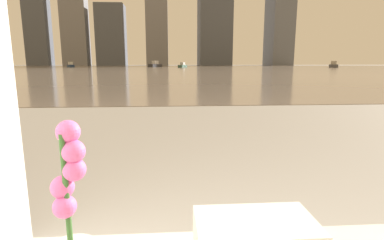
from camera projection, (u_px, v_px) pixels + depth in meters
The scene contains 9 objects.
potted_orchid at pixel (71, 234), 0.65m from camera, with size 0.11×0.11×0.38m.
harbor_water at pixel (172, 68), 60.75m from camera, with size 180.00×110.00×0.01m.
harbor_boat_0 at pixel (71, 65), 69.97m from camera, with size 2.55×3.46×1.24m.
harbor_boat_1 at pixel (333, 65), 65.81m from camera, with size 2.45×3.97×1.41m.
harbor_boat_2 at pixel (183, 66), 67.44m from camera, with size 2.21×3.16×1.13m.
harbor_boat_4 at pixel (155, 65), 74.27m from camera, with size 3.34×4.19×1.53m.
skyline_tower_1 at pixel (75, 23), 110.23m from camera, with size 9.05×6.14×31.15m.
skyline_tower_2 at pixel (111, 36), 111.99m from camera, with size 10.25×8.87×22.13m.
skyline_tower_4 at pixel (214, 14), 113.19m from camera, with size 11.92×13.76×38.23m.
Camera 1 is at (-0.31, 0.20, 0.98)m, focal length 28.00 mm.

